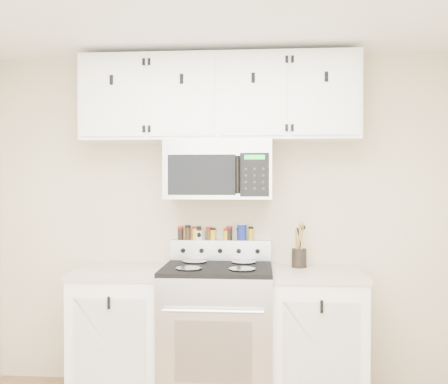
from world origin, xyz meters
name	(u,v)px	position (x,y,z in m)	size (l,w,h in m)	color
back_wall	(221,220)	(0.00, 1.75, 1.25)	(3.50, 0.01, 2.50)	#C5B594
range	(217,331)	(0.00, 1.43, 0.49)	(0.76, 0.65, 1.10)	#B7B7BA
base_cabinet_left	(122,332)	(-0.69, 1.45, 0.46)	(0.64, 0.62, 0.92)	white
base_cabinet_right	(316,336)	(0.69, 1.45, 0.46)	(0.64, 0.62, 0.92)	white
microwave	(219,170)	(0.00, 1.55, 1.63)	(0.76, 0.44, 0.42)	#9E9EA3
upper_cabinets	(219,99)	(0.00, 1.58, 2.15)	(2.00, 0.35, 0.62)	white
utensil_crock	(299,256)	(0.58, 1.59, 1.00)	(0.11, 0.11, 0.32)	black
kitchen_timer	(200,235)	(-0.16, 1.71, 1.14)	(0.06, 0.05, 0.07)	silver
salt_canister	(242,232)	(0.16, 1.71, 1.16)	(0.07, 0.07, 0.13)	navy
spice_jar_0	(181,233)	(-0.31, 1.71, 1.15)	(0.04, 0.04, 0.10)	black
spice_jar_1	(188,232)	(-0.25, 1.71, 1.16)	(0.04, 0.04, 0.11)	#39220D
spice_jar_2	(195,233)	(-0.20, 1.71, 1.15)	(0.04, 0.04, 0.10)	gold
spice_jar_3	(199,233)	(-0.17, 1.71, 1.15)	(0.04, 0.04, 0.10)	black
spice_jar_4	(209,233)	(-0.09, 1.71, 1.15)	(0.04, 0.04, 0.10)	#453010
spice_jar_5	(213,234)	(-0.06, 1.71, 1.15)	(0.04, 0.04, 0.09)	yellow
spice_jar_6	(226,234)	(0.04, 1.71, 1.14)	(0.04, 0.04, 0.09)	gold
spice_jar_7	(229,233)	(0.07, 1.71, 1.15)	(0.05, 0.05, 0.10)	black
spice_jar_8	(240,234)	(0.14, 1.71, 1.15)	(0.04, 0.04, 0.09)	#422F0F
spice_jar_9	(251,233)	(0.23, 1.71, 1.15)	(0.04, 0.04, 0.10)	gold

